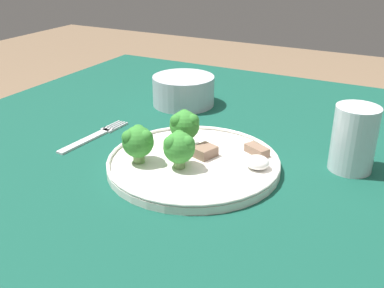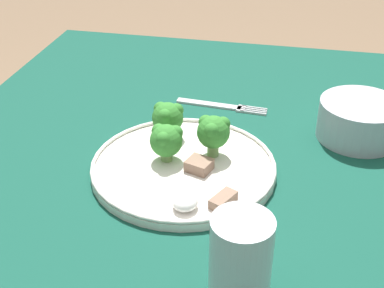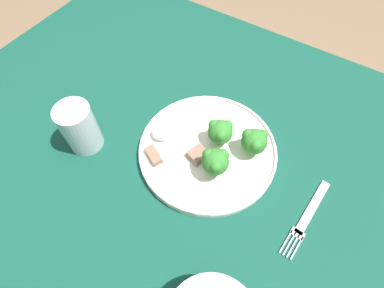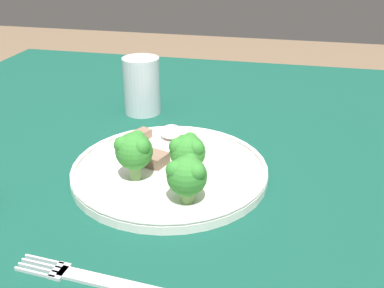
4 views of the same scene
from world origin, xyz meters
TOP-DOWN VIEW (x-y plane):
  - table at (0.00, 0.00)m, footprint 1.17×1.02m
  - dinner_plate at (-0.03, -0.08)m, footprint 0.28×0.28m
  - fork at (-0.25, -0.06)m, footprint 0.03×0.17m
  - cream_bowl at (-0.19, 0.18)m, footprint 0.14×0.14m
  - drinking_glass at (0.19, 0.03)m, footprint 0.07×0.07m
  - broccoli_floret_near_rim_left at (-0.07, -0.04)m, footprint 0.05×0.05m
  - broccoli_floret_center_left at (-0.11, -0.13)m, footprint 0.05×0.05m
  - broccoli_floret_back_left at (-0.04, -0.11)m, footprint 0.05×0.05m
  - meat_slice_front_slice at (0.05, -0.01)m, footprint 0.05×0.04m
  - meat_slice_middle_slice at (-0.02, -0.06)m, footprint 0.04×0.04m
  - sauce_dollop at (0.07, -0.06)m, footprint 0.04×0.03m

SIDE VIEW (x-z plane):
  - table at x=0.00m, z-range 0.26..0.97m
  - fork at x=-0.25m, z-range 0.71..0.71m
  - dinner_plate at x=-0.03m, z-range 0.71..0.73m
  - meat_slice_front_slice at x=0.05m, z-range 0.72..0.73m
  - meat_slice_middle_slice at x=-0.02m, z-range 0.72..0.74m
  - sauce_dollop at x=0.07m, z-range 0.72..0.74m
  - cream_bowl at x=-0.19m, z-range 0.71..0.77m
  - drinking_glass at x=0.19m, z-range 0.70..0.81m
  - broccoli_floret_back_left at x=-0.04m, z-range 0.73..0.78m
  - broccoli_floret_center_left at x=-0.11m, z-range 0.73..0.79m
  - broccoli_floret_near_rim_left at x=-0.07m, z-range 0.73..0.79m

